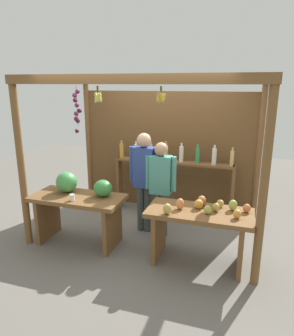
% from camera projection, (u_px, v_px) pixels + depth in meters
% --- Properties ---
extents(ground_plane, '(12.00, 12.00, 0.00)m').
position_uv_depth(ground_plane, '(151.00, 229.00, 5.21)').
color(ground_plane, slate).
rests_on(ground_plane, ground).
extents(market_stall, '(3.38, 2.12, 2.46)m').
position_uv_depth(market_stall, '(159.00, 140.00, 5.28)').
color(market_stall, brown).
rests_on(market_stall, ground).
extents(fruit_counter_left, '(1.37, 0.66, 1.06)m').
position_uv_depth(fruit_counter_left, '(79.00, 201.00, 4.64)').
color(fruit_counter_left, brown).
rests_on(fruit_counter_left, ground).
extents(fruit_counter_right, '(1.37, 0.64, 0.90)m').
position_uv_depth(fruit_counter_right, '(200.00, 223.00, 4.10)').
color(fruit_counter_right, brown).
rests_on(fruit_counter_right, ground).
extents(bottle_shelf_unit, '(2.17, 0.22, 1.35)m').
position_uv_depth(bottle_shelf_unit, '(174.00, 170.00, 5.62)').
color(bottle_shelf_unit, brown).
rests_on(bottle_shelf_unit, ground).
extents(vendor_man, '(0.48, 0.22, 1.62)m').
position_uv_depth(vendor_man, '(144.00, 174.00, 4.91)').
color(vendor_man, '#3E4746').
rests_on(vendor_man, ground).
extents(vendor_woman, '(0.48, 0.20, 1.50)m').
position_uv_depth(vendor_woman, '(161.00, 182.00, 4.77)').
color(vendor_woman, '#3F524A').
rests_on(vendor_woman, ground).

